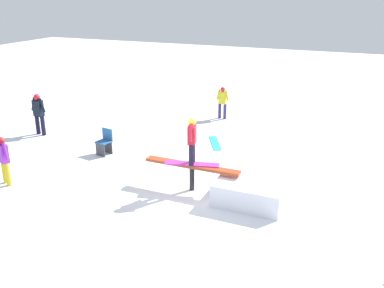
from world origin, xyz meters
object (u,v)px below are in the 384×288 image
bystander_black (39,112)px  folding_chair (105,143)px  bystander_purple (4,158)px  bystander_yellow (223,101)px  rail_feature (192,168)px  main_rider_on_rail (192,142)px  loose_snowboard_cyan (215,143)px

bystander_black → folding_chair: (-3.47, 0.79, -0.48)m
bystander_purple → bystander_yellow: bearing=-89.1°
rail_feature → bystander_black: (7.27, -2.18, 0.23)m
main_rider_on_rail → bystander_yellow: (1.50, -6.95, -0.64)m
bystander_yellow → folding_chair: bearing=-108.2°
main_rider_on_rail → loose_snowboard_cyan: bearing=-93.4°
rail_feature → bystander_purple: size_ratio=1.93×
bystander_black → loose_snowboard_cyan: bystander_black is taller
bystander_purple → bystander_black: bearing=-37.4°
folding_chair → main_rider_on_rail: bearing=-9.3°
bystander_purple → loose_snowboard_cyan: 7.14m
rail_feature → bystander_purple: bystander_purple is taller
bystander_yellow → loose_snowboard_cyan: 3.29m
folding_chair → loose_snowboard_cyan: bearing=49.1°
bystander_yellow → folding_chair: bystander_yellow is taller
main_rider_on_rail → bystander_yellow: main_rider_on_rail is taller
bystander_black → bystander_purple: 4.48m
main_rider_on_rail → folding_chair: main_rider_on_rail is taller
main_rider_on_rail → bystander_purple: 5.41m
rail_feature → main_rider_on_rail: main_rider_on_rail is taller
main_rider_on_rail → rail_feature: bearing=0.0°
bystander_purple → loose_snowboard_cyan: size_ratio=0.96×
rail_feature → bystander_yellow: 7.11m
loose_snowboard_cyan → bystander_black: bearing=-103.1°
rail_feature → folding_chair: folding_chair is taller
rail_feature → folding_chair: (3.80, -1.39, -0.25)m
main_rider_on_rail → bystander_black: bearing=-30.4°
bystander_black → bystander_yellow: size_ratio=1.15×
bystander_yellow → loose_snowboard_cyan: bystander_yellow is taller
rail_feature → bystander_yellow: bystander_yellow is taller
bystander_yellow → bystander_black: bearing=-136.1°
rail_feature → main_rider_on_rail: size_ratio=1.81×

